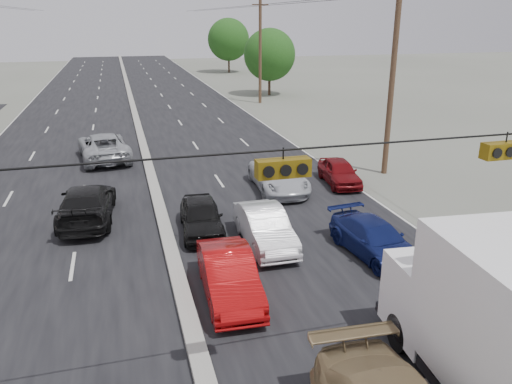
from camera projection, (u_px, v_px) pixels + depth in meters
road_surface at (139, 130)px, 38.11m from camera, size 20.00×160.00×0.02m
center_median at (139, 129)px, 38.07m from camera, size 0.50×160.00×0.20m
utility_pole_right_b at (392, 79)px, 25.93m from camera, size 1.60×0.30×10.00m
utility_pole_right_c at (260, 51)px, 48.67m from camera, size 1.60×0.30×10.00m
traffic_signals at (278, 166)px, 9.36m from camera, size 25.00×0.30×0.54m
tree_right_mid at (270, 55)px, 54.10m from camera, size 5.60×5.60×7.14m
tree_right_far at (229, 40)px, 76.89m from camera, size 6.40×6.40×8.16m
red_sedan at (229, 276)px, 15.15m from camera, size 1.69×4.39×1.42m
queue_car_a at (201, 217)px, 19.74m from camera, size 1.89×4.08×1.35m
queue_car_b at (265, 228)px, 18.64m from camera, size 1.52×4.31×1.42m
queue_car_c at (279, 177)px, 24.66m from camera, size 2.50×4.99×1.36m
queue_car_d at (375, 239)px, 17.84m from camera, size 2.21×4.50×1.26m
queue_car_e at (339, 172)px, 25.57m from camera, size 1.92×3.91×1.28m
oncoming_near at (87, 204)px, 20.89m from camera, size 2.46×5.38×1.52m
oncoming_far at (104, 147)px, 29.94m from camera, size 3.38×6.10×1.62m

